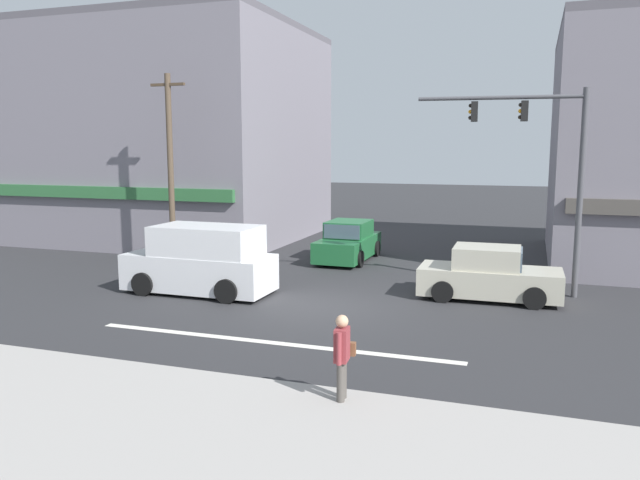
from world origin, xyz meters
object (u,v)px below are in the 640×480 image
(utility_pole_near_left, at_px, (171,168))
(sedan_crossing_center, at_px, (489,276))
(van_parked_curbside, at_px, (202,261))
(sedan_crossing_rightbound, at_px, (348,243))
(pedestrian_foreground_with_bag, at_px, (342,355))
(utility_pole_far_right, at_px, (577,158))
(traffic_light_mast, at_px, (547,158))

(utility_pole_near_left, height_order, sedan_crossing_center, utility_pole_near_left)
(van_parked_curbside, bearing_deg, sedan_crossing_rightbound, 68.64)
(pedestrian_foreground_with_bag, bearing_deg, van_parked_curbside, 133.93)
(utility_pole_far_right, bearing_deg, utility_pole_near_left, -162.42)
(traffic_light_mast, relative_size, sedan_crossing_rightbound, 1.51)
(traffic_light_mast, distance_m, sedan_crossing_rightbound, 8.90)
(sedan_crossing_rightbound, distance_m, pedestrian_foreground_with_bag, 14.33)
(utility_pole_near_left, bearing_deg, traffic_light_mast, -2.82)
(utility_pole_far_right, bearing_deg, pedestrian_foreground_with_bag, -106.49)
(sedan_crossing_rightbound, xyz_separation_m, van_parked_curbside, (-2.70, -6.92, 0.29))
(sedan_crossing_center, bearing_deg, sedan_crossing_rightbound, 139.87)
(utility_pole_far_right, xyz_separation_m, sedan_crossing_center, (-2.62, -6.24, -3.36))
(utility_pole_far_right, xyz_separation_m, sedan_crossing_rightbound, (-8.40, -1.37, -3.36))
(utility_pole_near_left, xyz_separation_m, traffic_light_mast, (13.27, -0.65, 0.44))
(utility_pole_near_left, relative_size, pedestrian_foreground_with_bag, 4.29)
(traffic_light_mast, bearing_deg, van_parked_curbside, -162.89)
(utility_pole_far_right, distance_m, van_parked_curbside, 14.19)
(traffic_light_mast, height_order, sedan_crossing_center, traffic_light_mast)
(utility_pole_near_left, xyz_separation_m, utility_pole_far_right, (14.43, 4.57, 0.34))
(sedan_crossing_rightbound, bearing_deg, utility_pole_far_right, 9.27)
(utility_pole_near_left, bearing_deg, sedan_crossing_rightbound, 27.95)
(traffic_light_mast, height_order, sedan_crossing_rightbound, traffic_light_mast)
(utility_pole_near_left, relative_size, utility_pole_far_right, 0.91)
(traffic_light_mast, relative_size, van_parked_curbside, 1.34)
(utility_pole_far_right, distance_m, sedan_crossing_rightbound, 9.15)
(sedan_crossing_rightbound, distance_m, van_parked_curbside, 7.43)
(traffic_light_mast, height_order, van_parked_curbside, traffic_light_mast)
(sedan_crossing_center, bearing_deg, pedestrian_foreground_with_bag, -101.80)
(van_parked_curbside, relative_size, pedestrian_foreground_with_bag, 2.77)
(van_parked_curbside, height_order, sedan_crossing_center, van_parked_curbside)
(utility_pole_near_left, xyz_separation_m, sedan_crossing_rightbound, (6.03, 3.20, -3.02))
(sedan_crossing_rightbound, height_order, pedestrian_foreground_with_bag, pedestrian_foreground_with_bag)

